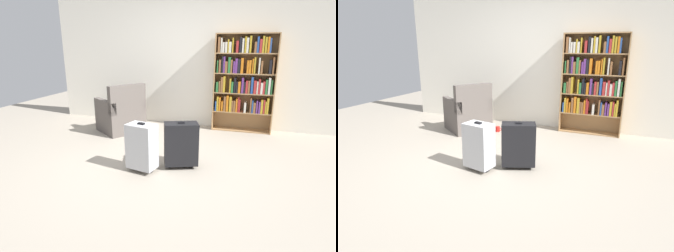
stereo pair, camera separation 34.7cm
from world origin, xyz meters
The scene contains 7 objects.
ground_plane centered at (0.00, 0.00, 0.00)m, with size 10.03×10.03×0.00m, color #9E9384.
back_wall centered at (0.00, 2.18, 1.30)m, with size 5.73×0.10×2.60m, color silver.
bookshelf centered at (1.01, 1.99, 0.95)m, with size 1.07×0.26×1.76m.
armchair centered at (-1.12, 1.29, 0.32)m, with size 0.98×0.98×0.90m.
mug centered at (-0.56, 1.40, 0.05)m, with size 0.12×0.08×0.10m.
suitcase_black centered at (0.34, 0.06, 0.33)m, with size 0.48×0.37×0.63m.
suitcase_silver centered at (-0.11, -0.19, 0.34)m, with size 0.40×0.31×0.64m.
Camera 1 is at (1.15, -3.22, 1.57)m, focal length 29.53 mm.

